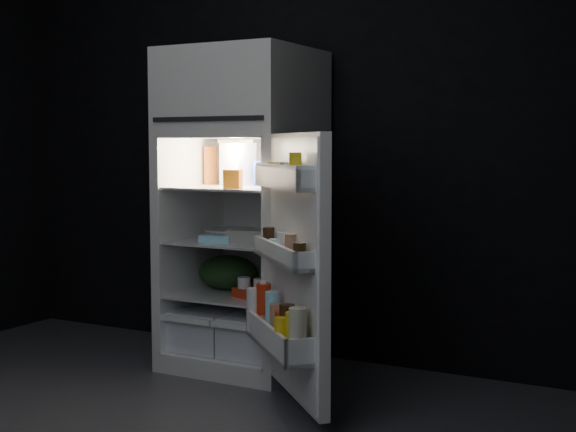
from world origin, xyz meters
The scene contains 16 objects.
wall_back centered at (0.00, 1.70, 1.35)m, with size 4.00×0.00×2.70m, color black.
refrigerator centered at (-0.11, 1.32, 0.96)m, with size 0.76×0.71×1.78m.
fridge_door centered at (0.54, 0.68, 0.68)m, with size 0.64×0.64×1.22m.
milk_jug centered at (-0.17, 1.35, 1.15)m, with size 0.15×0.15×0.24m, color white.
mayo_jar centered at (-0.01, 1.36, 1.10)m, with size 0.12×0.12×0.14m, color #1C3597.
jam_jar centered at (0.06, 1.33, 1.09)m, with size 0.10×0.10×0.13m, color black.
amber_bottle centered at (-0.38, 1.39, 1.14)m, with size 0.08×0.08×0.22m, color #BF5C1E.
small_carton centered at (-0.02, 1.07, 1.08)m, with size 0.09×0.07×0.10m, color orange.
egg_carton centered at (0.04, 1.19, 0.76)m, with size 0.30×0.11×0.07m, color #9B9A8D.
pie centered at (-0.21, 1.34, 0.75)m, with size 0.33×0.33×0.04m, color #A77858.
flat_package centered at (-0.17, 1.11, 0.75)m, with size 0.18×0.09×0.04m, color #9CE0F2.
wrapped_pkg centered at (0.09, 1.39, 0.75)m, with size 0.11×0.09×0.05m, color beige.
produce_bag centered at (-0.23, 1.34, 0.52)m, with size 0.35×0.30×0.20m, color #193815.
yogurt_tray centered at (0.04, 1.17, 0.45)m, with size 0.23×0.12×0.05m, color red.
small_can_red centered at (0.01, 1.40, 0.47)m, with size 0.07×0.07×0.09m, color red.
small_can_silver centered at (0.09, 1.46, 0.47)m, with size 0.06×0.06×0.09m, color #BCBDC1.
Camera 1 is at (2.25, -2.52, 1.25)m, focal length 50.00 mm.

